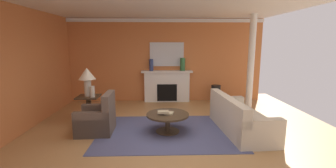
{
  "coord_description": "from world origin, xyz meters",
  "views": [
    {
      "loc": [
        -0.05,
        -4.93,
        2.09
      ],
      "look_at": [
        0.14,
        1.16,
        1.0
      ],
      "focal_mm": 24.61,
      "sensor_mm": 36.0,
      "label": 1
    }
  ],
  "objects": [
    {
      "name": "book_red_cover",
      "position": [
        0.13,
        0.26,
        0.47
      ],
      "size": [
        0.24,
        0.23,
        0.04
      ],
      "primitive_type": "cube",
      "rotation": [
        0.0,
        0.0,
        -0.23
      ],
      "color": "tan",
      "rests_on": "coffee_table"
    },
    {
      "name": "crown_moulding",
      "position": [
        0.0,
        3.31,
        2.86
      ],
      "size": [
        7.15,
        0.08,
        0.12
      ],
      "primitive_type": "cube",
      "color": "white"
    },
    {
      "name": "vase_mantel_left",
      "position": [
        -0.38,
        3.13,
        1.33
      ],
      "size": [
        0.14,
        0.14,
        0.41
      ],
      "primitive_type": "cylinder",
      "color": "navy",
      "rests_on": "fireplace"
    },
    {
      "name": "sofa",
      "position": [
        1.81,
        0.25,
        0.3
      ],
      "size": [
        1.06,
        2.16,
        0.85
      ],
      "color": "beige",
      "rests_on": "ground_plane"
    },
    {
      "name": "side_table",
      "position": [
        -1.98,
        1.1,
        0.4
      ],
      "size": [
        0.56,
        0.56,
        0.7
      ],
      "color": "#3D2D1E",
      "rests_on": "ground_plane"
    },
    {
      "name": "area_rug",
      "position": [
        0.1,
        0.26,
        0.01
      ],
      "size": [
        3.24,
        2.33,
        0.01
      ],
      "primitive_type": "cube",
      "color": "#4C517A",
      "rests_on": "ground_plane"
    },
    {
      "name": "vase_tall_corner",
      "position": [
        1.87,
        2.88,
        0.32
      ],
      "size": [
        0.32,
        0.32,
        0.64
      ],
      "primitive_type": "cylinder",
      "color": "black",
      "rests_on": "ground_plane"
    },
    {
      "name": "wall_window",
      "position": [
        -3.33,
        0.3,
        1.47
      ],
      "size": [
        0.12,
        7.25,
        2.94
      ],
      "primitive_type": "cube",
      "color": "#CC723D",
      "rests_on": "ground_plane"
    },
    {
      "name": "wall_fireplace",
      "position": [
        0.0,
        3.39,
        1.47
      ],
      "size": [
        7.15,
        0.12,
        2.94
      ],
      "primitive_type": "cube",
      "color": "#CC723D",
      "rests_on": "ground_plane"
    },
    {
      "name": "mantel_mirror",
      "position": [
        0.17,
        3.3,
        1.69
      ],
      "size": [
        1.2,
        0.04,
        0.84
      ],
      "primitive_type": "cube",
      "color": "silver"
    },
    {
      "name": "ground_plane",
      "position": [
        0.0,
        0.0,
        0.0
      ],
      "size": [
        8.65,
        8.65,
        0.0
      ],
      "primitive_type": "plane",
      "color": "tan"
    },
    {
      "name": "fireplace",
      "position": [
        0.17,
        3.18,
        0.53
      ],
      "size": [
        1.8,
        0.35,
        1.12
      ],
      "color": "white",
      "rests_on": "ground_plane"
    },
    {
      "name": "armchair_near_window",
      "position": [
        -1.54,
        0.29,
        0.31
      ],
      "size": [
        0.82,
        0.82,
        0.95
      ],
      "color": "brown",
      "rests_on": "ground_plane"
    },
    {
      "name": "ceiling_panel",
      "position": [
        0.0,
        0.3,
        2.97
      ],
      "size": [
        7.15,
        7.25,
        0.06
      ],
      "primitive_type": "cube",
      "color": "white"
    },
    {
      "name": "coffee_table",
      "position": [
        0.1,
        0.26,
        0.34
      ],
      "size": [
        1.0,
        1.0,
        0.45
      ],
      "color": "#3D2D1E",
      "rests_on": "ground_plane"
    },
    {
      "name": "vase_mantel_right",
      "position": [
        0.72,
        3.13,
        1.35
      ],
      "size": [
        0.17,
        0.17,
        0.45
      ],
      "primitive_type": "cylinder",
      "color": "#33703D",
      "rests_on": "fireplace"
    },
    {
      "name": "book_art_folio",
      "position": [
        0.0,
        0.2,
        0.51
      ],
      "size": [
        0.26,
        0.15,
        0.05
      ],
      "primitive_type": "cube",
      "rotation": [
        0.0,
        0.0,
        0.01
      ],
      "color": "tan",
      "rests_on": "coffee_table"
    },
    {
      "name": "table_lamp",
      "position": [
        -1.98,
        1.1,
        1.22
      ],
      "size": [
        0.44,
        0.44,
        0.75
      ],
      "color": "beige",
      "rests_on": "side_table"
    },
    {
      "name": "vase_on_side_table",
      "position": [
        -1.83,
        0.98,
        0.84
      ],
      "size": [
        0.12,
        0.12,
        0.29
      ],
      "primitive_type": "cylinder",
      "color": "beige",
      "rests_on": "side_table"
    },
    {
      "name": "column_white",
      "position": [
        2.74,
        2.11,
        1.47
      ],
      "size": [
        0.2,
        0.2,
        2.94
      ],
      "primitive_type": "cylinder",
      "color": "white",
      "rests_on": "ground_plane"
    }
  ]
}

